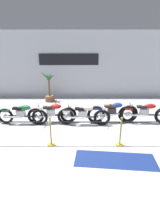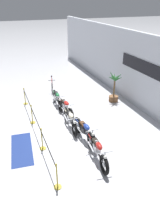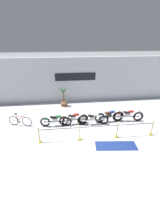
# 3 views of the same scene
# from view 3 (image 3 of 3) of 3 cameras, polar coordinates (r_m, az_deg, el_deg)

# --- Properties ---
(ground_plane) EXTENTS (120.00, 120.00, 0.00)m
(ground_plane) POSITION_cam_3_polar(r_m,az_deg,el_deg) (10.77, 5.57, -6.02)
(ground_plane) COLOR silver
(back_wall) EXTENTS (28.00, 0.29, 4.20)m
(back_wall) POSITION_cam_3_polar(r_m,az_deg,el_deg) (14.59, 1.84, 12.02)
(back_wall) COLOR silver
(back_wall) RESTS_ON ground
(motorcycle_green_0) EXTENTS (2.26, 0.62, 0.93)m
(motorcycle_green_0) POSITION_cam_3_polar(r_m,az_deg,el_deg) (10.83, -9.11, -3.18)
(motorcycle_green_0) COLOR black
(motorcycle_green_0) RESTS_ON ground
(motorcycle_red_1) EXTENTS (2.17, 0.62, 0.94)m
(motorcycle_red_1) POSITION_cam_3_polar(r_m,az_deg,el_deg) (10.93, -2.33, -2.56)
(motorcycle_red_1) COLOR black
(motorcycle_red_1) RESTS_ON ground
(motorcycle_cream_2) EXTENTS (2.31, 0.62, 0.94)m
(motorcycle_cream_2) POSITION_cam_3_polar(r_m,az_deg,el_deg) (10.93, 5.06, -2.64)
(motorcycle_cream_2) COLOR black
(motorcycle_cream_2) RESTS_ON ground
(motorcycle_blue_3) EXTENTS (2.30, 0.62, 0.98)m
(motorcycle_blue_3) POSITION_cam_3_polar(r_m,az_deg,el_deg) (11.44, 11.21, -1.53)
(motorcycle_blue_3) COLOR black
(motorcycle_blue_3) RESTS_ON ground
(motorcycle_red_4) EXTENTS (2.36, 0.62, 0.96)m
(motorcycle_red_4) POSITION_cam_3_polar(r_m,az_deg,el_deg) (11.90, 17.87, -1.30)
(motorcycle_red_4) COLOR black
(motorcycle_red_4) RESTS_ON ground
(bicycle) EXTENTS (1.70, 0.59, 0.97)m
(bicycle) POSITION_cam_3_polar(r_m,az_deg,el_deg) (11.62, -21.86, -3.15)
(bicycle) COLOR black
(bicycle) RESTS_ON ground
(potted_palm_left_of_row) EXTENTS (0.95, 1.08, 1.91)m
(potted_palm_left_of_row) POSITION_cam_3_polar(r_m,az_deg,el_deg) (13.85, -6.27, 5.46)
(potted_palm_left_of_row) COLOR brown
(potted_palm_left_of_row) RESTS_ON ground
(stanchion_far_left) EXTENTS (7.29, 0.28, 1.05)m
(stanchion_far_left) POSITION_cam_3_polar(r_m,az_deg,el_deg) (9.21, -0.87, -6.97)
(stanchion_far_left) COLOR gold
(stanchion_far_left) RESTS_ON ground
(stanchion_mid_left) EXTENTS (0.28, 0.28, 1.05)m
(stanchion_mid_left) POSITION_cam_3_polar(r_m,az_deg,el_deg) (9.41, -0.03, -8.64)
(stanchion_mid_left) COLOR gold
(stanchion_mid_left) RESTS_ON ground
(stanchion_mid_right) EXTENTS (0.28, 0.28, 1.05)m
(stanchion_mid_right) POSITION_cam_3_polar(r_m,az_deg,el_deg) (9.92, 13.89, -7.49)
(stanchion_mid_right) COLOR gold
(stanchion_mid_right) RESTS_ON ground
(stanchion_far_right) EXTENTS (0.28, 0.28, 1.05)m
(stanchion_far_right) POSITION_cam_3_polar(r_m,az_deg,el_deg) (10.92, 25.63, -6.17)
(stanchion_far_right) COLOR gold
(stanchion_far_right) RESTS_ON ground
(floor_banner) EXTENTS (2.52, 1.11, 0.01)m
(floor_banner) POSITION_cam_3_polar(r_m,az_deg,el_deg) (9.38, 13.54, -12.38)
(floor_banner) COLOR navy
(floor_banner) RESTS_ON ground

